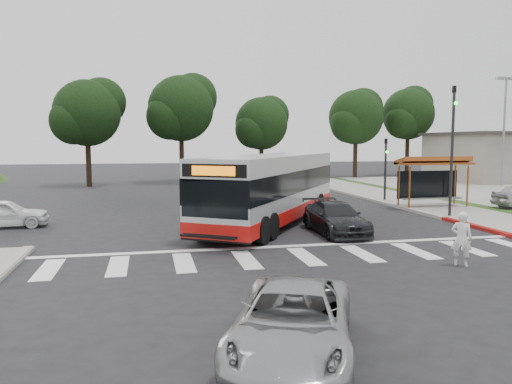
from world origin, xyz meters
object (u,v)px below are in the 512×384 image
object	(u,v)px
pedestrian	(462,239)
silver_suv_south	(293,322)
dark_sedan	(335,218)
transit_bus	(272,189)

from	to	relation	value
pedestrian	silver_suv_south	size ratio (longest dim) A/B	0.38
silver_suv_south	pedestrian	bearing A→B (deg)	58.02
dark_sedan	silver_suv_south	distance (m)	12.16
transit_bus	silver_suv_south	distance (m)	14.44
dark_sedan	silver_suv_south	world-z (taller)	dark_sedan
transit_bus	silver_suv_south	world-z (taller)	transit_bus
pedestrian	silver_suv_south	xyz separation A→B (m)	(-6.86, -5.09, -0.22)
pedestrian	silver_suv_south	world-z (taller)	pedestrian
transit_bus	pedestrian	xyz separation A→B (m)	(3.72, -8.97, -0.75)
silver_suv_south	dark_sedan	bearing A→B (deg)	86.68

